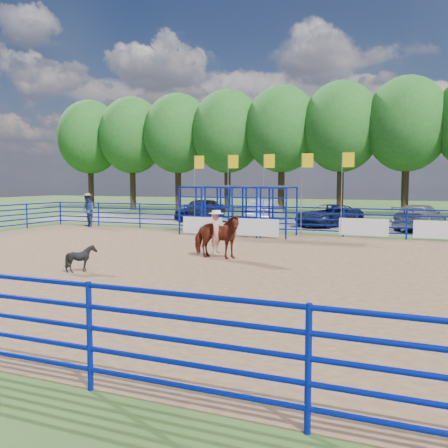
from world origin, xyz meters
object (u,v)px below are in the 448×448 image
Objects in this scene: calf at (81,258)px; car_d at (420,217)px; car_a at (200,209)px; horse_and_rider at (216,234)px; spectator_cowboy at (88,210)px; car_b at (265,212)px; car_c at (329,215)px.

calf is 0.17× the size of car_d.
car_a is (-5.35, 19.61, 0.35)m from calf.
horse_and_rider is 1.23× the size of spectator_cowboy.
car_b is 4.54m from car_c.
horse_and_rider is at bearing -70.07° from car_c.
spectator_cowboy is at bearing -129.96° from car_c.
car_a is 4.88m from car_b.
spectator_cowboy reaches higher than calf.
car_d is (5.27, -0.24, 0.05)m from car_c.
calf is at bearing -52.43° from spectator_cowboy.
car_c is 0.97× the size of car_d.
horse_and_rider is 0.54× the size of car_b.
spectator_cowboy is (-9.43, 12.26, 0.59)m from calf.
car_c is at bearing -17.40° from calf.
car_b is (8.96, 7.20, -0.26)m from spectator_cowboy.
horse_and_rider is at bearing -33.76° from spectator_cowboy.
car_d is (9.73, -1.09, -0.03)m from car_b.
calf is 20.33m from car_a.
car_b is 0.91× the size of car_d.
car_b is 0.94× the size of car_c.
car_b is at bearing -3.93° from calf.
car_a reaches higher than car_c.
horse_and_rider is 14.68m from spectator_cowboy.
car_d is at bearing 1.04° from car_a.
calf is 19.04m from car_c.
horse_and_rider reaches higher than spectator_cowboy.
car_a is 0.95× the size of car_c.
car_c is (4.46, -0.85, -0.08)m from car_b.
car_a reaches higher than car_d.
horse_and_rider reaches higher than car_a.
calf is at bearing 76.33° from car_d.
car_d is at bearing 22.10° from car_c.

